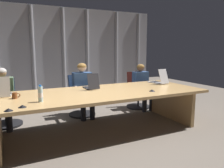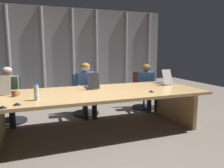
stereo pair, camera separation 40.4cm
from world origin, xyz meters
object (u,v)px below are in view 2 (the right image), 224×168
Objects in this scene: office_chair_left_mid at (85,99)px; office_chair_center at (143,95)px; laptop_left_mid at (92,85)px; conference_mic_middle at (2,107)px; conference_mic_right_side at (151,91)px; laptop_left_end at (5,90)px; person_left_mid at (87,86)px; office_chair_left_end at (11,106)px; person_left_end at (8,93)px; laptop_center at (162,81)px; conference_mic_left_side at (17,104)px; water_bottle_primary at (36,93)px; coffee_mug_near at (14,94)px; person_center at (148,84)px.

office_chair_left_mid is 1.53m from office_chair_center.
laptop_left_mid is 3.66× the size of conference_mic_middle.
office_chair_center is at bearing 65.97° from conference_mic_right_side.
laptop_left_end is 0.36× the size of person_left_mid.
office_chair_center is at bearing 86.22° from office_chair_left_end.
conference_mic_middle is at bearing -40.84° from person_left_mid.
office_chair_center is at bearing 97.81° from person_left_end.
person_left_mid reaches higher than conference_mic_right_side.
laptop_left_mid is 1.60m from laptop_center.
office_chair_left_mid reaches higher than conference_mic_left_side.
office_chair_center is 3.04m from water_bottle_primary.
conference_mic_left_side is (-1.31, -0.89, -0.04)m from laptop_left_mid.
water_bottle_primary is 2.26× the size of conference_mic_middle.
person_left_end reaches higher than coffee_mug_near.
water_bottle_primary reaches higher than conference_mic_middle.
conference_mic_right_side is (-0.68, -1.52, 0.42)m from office_chair_center.
laptop_center is 2.98m from coffee_mug_near.
person_left_mid is (0.05, 0.64, -0.12)m from laptop_left_mid.
person_left_mid is at bearing -5.37° from office_chair_left_mid.
conference_mic_middle is at bearing 102.08° from laptop_center.
office_chair_left_end is 2.88m from conference_mic_right_side.
office_chair_left_mid is 8.31× the size of conference_mic_middle.
office_chair_center is 3.36m from conference_mic_left_side.
office_chair_left_end is at bearing 98.08° from coffee_mug_near.
laptop_left_end is 0.84m from water_bottle_primary.
person_left_end is 2.80m from conference_mic_right_side.
person_left_end reaches higher than laptop_left_end.
person_left_end is 4.60× the size of water_bottle_primary.
laptop_left_end is 0.37× the size of person_left_end.
laptop_left_mid is (1.53, -0.00, -0.00)m from laptop_left_end.
laptop_center is 3.21m from person_left_end.
coffee_mug_near is at bearing 4.31° from office_chair_left_end.
laptop_left_mid is at bearing 140.31° from conference_mic_right_side.
office_chair_center reaches higher than coffee_mug_near.
person_left_mid reaches higher than coffee_mug_near.
conference_mic_left_side is at bearing -39.46° from person_left_mid.
laptop_left_end is at bearing -76.16° from person_center.
laptop_center is 4.37× the size of conference_mic_right_side.
office_chair_left_mid is at bearing -82.24° from office_chair_center.
laptop_left_mid is 3.66× the size of conference_mic_left_side.
laptop_left_end is 0.92m from conference_mic_left_side.
laptop_left_mid is 1.67m from person_left_end.
office_chair_left_end is at bearing 6.57° from laptop_left_end.
office_chair_left_end is at bearing 91.36° from conference_mic_middle.
conference_mic_left_side is (0.22, -0.89, -0.05)m from laptop_left_end.
office_chair_left_end is 0.80× the size of person_left_end.
office_chair_center reaches higher than conference_mic_middle.
laptop_center is 3.03m from conference_mic_left_side.
conference_mic_right_side is (2.42, -0.74, -0.05)m from laptop_left_end.
conference_mic_left_side is at bearing 3.41° from office_chair_left_end.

